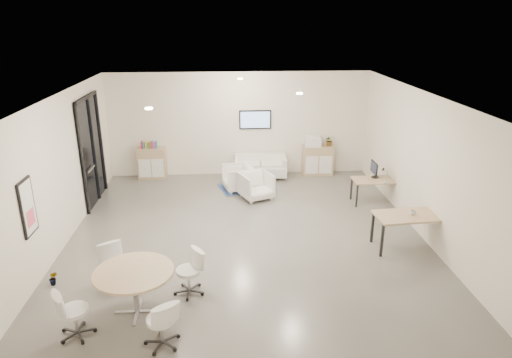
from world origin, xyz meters
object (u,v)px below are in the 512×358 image
at_px(desk_rear, 377,182).
at_px(loveseat, 260,167).
at_px(sideboard_right, 317,160).
at_px(desk_front, 411,218).
at_px(round_table, 134,275).
at_px(armchair_left, 238,177).
at_px(armchair_right, 256,185).
at_px(sideboard_left, 152,163).

bearing_deg(desk_rear, loveseat, 141.58).
bearing_deg(sideboard_right, loveseat, -175.35).
xyz_separation_m(desk_front, round_table, (-5.46, -1.94, 0.02)).
distance_m(sideboard_right, loveseat, 1.83).
bearing_deg(sideboard_right, round_table, -122.72).
height_order(loveseat, round_table, round_table).
relative_size(loveseat, desk_rear, 1.26).
bearing_deg(armchair_left, sideboard_right, 102.27).
bearing_deg(armchair_right, sideboard_right, 20.14).
bearing_deg(sideboard_right, sideboard_left, 179.92).
xyz_separation_m(armchair_left, armchair_right, (0.49, -0.70, -0.00)).
bearing_deg(armchair_right, armchair_left, 102.22).
relative_size(armchair_left, armchair_right, 1.01).
relative_size(loveseat, desk_front, 1.03).
height_order(armchair_left, desk_rear, armchair_left).
height_order(sideboard_left, armchair_right, sideboard_left).
relative_size(desk_front, round_table, 1.18).
xyz_separation_m(armchair_right, desk_front, (3.08, -3.06, 0.30)).
bearing_deg(armchair_left, desk_front, 30.32).
bearing_deg(sideboard_left, armchair_right, -31.77).
relative_size(armchair_right, desk_rear, 0.63).
bearing_deg(loveseat, round_table, -108.84).
relative_size(loveseat, armchair_right, 2.00).
distance_m(armchair_left, armchair_right, 0.85).
distance_m(desk_front, round_table, 5.79).
bearing_deg(round_table, desk_front, 19.53).
bearing_deg(sideboard_right, armchair_right, -137.19).
bearing_deg(loveseat, armchair_right, -95.65).
xyz_separation_m(sideboard_right, armchair_right, (-2.06, -1.91, -0.06)).
bearing_deg(sideboard_left, desk_front, -38.86).
relative_size(sideboard_right, armchair_right, 1.16).
bearing_deg(sideboard_right, desk_rear, -65.27).
xyz_separation_m(sideboard_left, armchair_left, (2.61, -1.22, -0.07)).
xyz_separation_m(armchair_left, round_table, (-1.89, -5.70, 0.32)).
xyz_separation_m(sideboard_right, loveseat, (-1.82, -0.15, -0.15)).
bearing_deg(armchair_right, round_table, -138.10).
xyz_separation_m(armchair_left, desk_rear, (3.67, -1.20, 0.19)).
bearing_deg(loveseat, desk_front, -57.21).
bearing_deg(desk_rear, desk_front, -92.79).
xyz_separation_m(desk_rear, round_table, (-5.56, -4.49, 0.13)).
distance_m(armchair_right, desk_front, 4.36).
relative_size(sideboard_left, desk_rear, 0.74).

